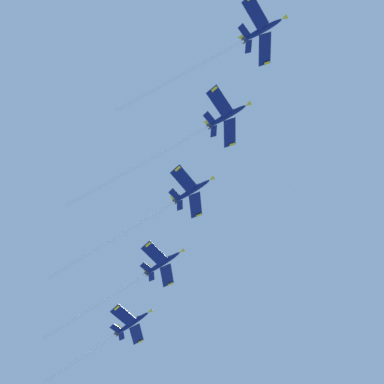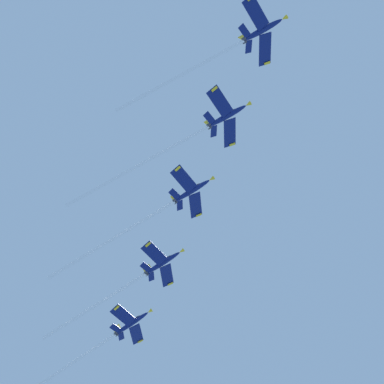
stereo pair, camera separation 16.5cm
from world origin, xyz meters
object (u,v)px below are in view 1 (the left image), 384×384
jet_second (191,136)px  jet_fourth (132,283)px  jet_third (153,215)px  jet_fifth (94,349)px  jet_lead (230,48)px

jet_second → jet_fourth: bearing=-71.8°
jet_third → jet_fourth: bearing=-75.8°
jet_second → jet_fifth: size_ratio=1.00×
jet_third → jet_fifth: size_ratio=0.95×
jet_third → jet_fourth: size_ratio=1.13×
jet_second → jet_fifth: (25.37, -66.09, -23.87)m
jet_fourth → jet_fifth: (10.97, -22.19, -8.80)m
jet_second → jet_fourth: size_ratio=1.18×
jet_third → jet_fourth: (5.33, -21.05, -7.84)m
jet_fourth → jet_third: bearing=104.2°
jet_lead → jet_fifth: (33.89, -88.01, -32.85)m
jet_lead → jet_fourth: jet_lead is taller
jet_second → jet_fifth: jet_second is taller
jet_second → jet_fourth: (14.40, -43.90, -15.07)m
jet_third → jet_fourth: jet_third is taller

